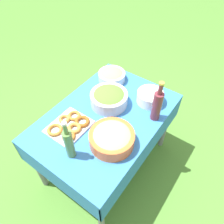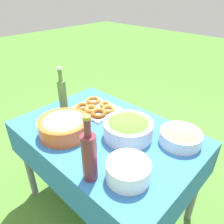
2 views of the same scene
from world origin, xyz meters
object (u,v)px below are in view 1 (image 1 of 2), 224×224
Objects in this scene: pasta_bowl at (112,138)px; donut_platter at (70,126)px; olive_oil_bottle at (69,143)px; salad_bowl at (109,98)px; wine_bottle at (157,105)px; plate_stack at (150,97)px; bread_bowl at (112,75)px.

donut_platter is at bearing -78.18° from pasta_bowl.
salad_bowl is at bearing -171.13° from olive_oil_bottle.
plate_stack is at bearing -138.21° from wine_bottle.
plate_stack is at bearing 179.00° from pasta_bowl.
donut_platter is 0.66m from wine_bottle.
pasta_bowl is 0.94× the size of olive_oil_bottle.
salad_bowl is 0.96× the size of pasta_bowl.
pasta_bowl is at bearing 144.75° from olive_oil_bottle.
olive_oil_bottle is at bearing 8.87° from salad_bowl.
pasta_bowl is at bearing 35.87° from bread_bowl.
donut_platter is 1.55× the size of plate_stack.
wine_bottle is (-0.62, 0.29, 0.01)m from olive_oil_bottle.
olive_oil_bottle reaches higher than donut_platter.
salad_bowl is 0.90× the size of olive_oil_bottle.
wine_bottle reaches higher than bread_bowl.
salad_bowl is 0.55m from olive_oil_bottle.
salad_bowl is 0.34m from plate_stack.
pasta_bowl reaches higher than donut_platter.
bread_bowl is (-0.05, -0.42, 0.00)m from plate_stack.
plate_stack is (-0.22, 0.26, -0.02)m from salad_bowl.
wine_bottle is (-0.46, 0.46, 0.12)m from donut_platter.
wine_bottle is (-0.39, 0.13, 0.08)m from pasta_bowl.
wine_bottle is at bearing 154.64° from olive_oil_bottle.
bread_bowl reaches higher than donut_platter.
salad_bowl is at bearing 167.26° from donut_platter.
plate_stack is at bearing 167.03° from olive_oil_bottle.
olive_oil_bottle is at bearing -35.25° from pasta_bowl.
wine_bottle is (-0.08, 0.38, 0.07)m from salad_bowl.
wine_bottle reaches higher than salad_bowl.
salad_bowl reaches higher than donut_platter.
pasta_bowl is 0.34m from donut_platter.
bread_bowl is at bearing -144.13° from pasta_bowl.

